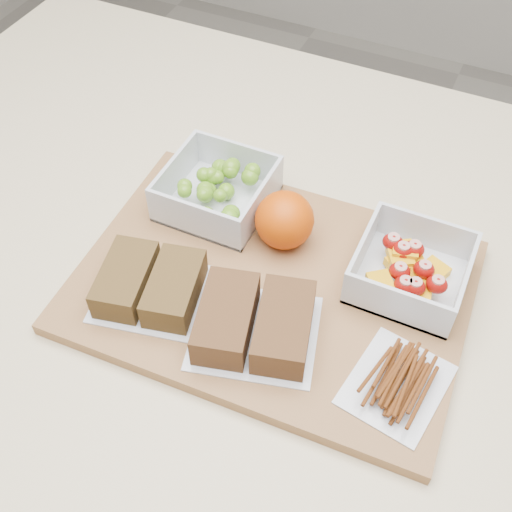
% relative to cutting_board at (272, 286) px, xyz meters
% --- Properties ---
extents(counter, '(1.20, 0.90, 0.90)m').
position_rel_cutting_board_xyz_m(counter, '(-0.02, 0.01, -0.46)').
color(counter, beige).
rests_on(counter, ground).
extents(cutting_board, '(0.43, 0.32, 0.02)m').
position_rel_cutting_board_xyz_m(cutting_board, '(0.00, 0.00, 0.00)').
color(cutting_board, olive).
rests_on(cutting_board, counter).
extents(grape_container, '(0.12, 0.12, 0.05)m').
position_rel_cutting_board_xyz_m(grape_container, '(-0.11, 0.09, 0.03)').
color(grape_container, silver).
rests_on(grape_container, cutting_board).
extents(fruit_container, '(0.12, 0.12, 0.05)m').
position_rel_cutting_board_xyz_m(fruit_container, '(0.13, 0.06, 0.03)').
color(fruit_container, silver).
rests_on(fruit_container, cutting_board).
extents(orange, '(0.07, 0.07, 0.07)m').
position_rel_cutting_board_xyz_m(orange, '(-0.01, 0.06, 0.04)').
color(orange, '#D54905').
rests_on(orange, cutting_board).
extents(sandwich_bag_left, '(0.14, 0.13, 0.04)m').
position_rel_cutting_board_xyz_m(sandwich_bag_left, '(-0.11, -0.07, 0.03)').
color(sandwich_bag_left, silver).
rests_on(sandwich_bag_left, cutting_board).
extents(sandwich_bag_center, '(0.15, 0.14, 0.04)m').
position_rel_cutting_board_xyz_m(sandwich_bag_center, '(0.01, -0.07, 0.03)').
color(sandwich_bag_center, silver).
rests_on(sandwich_bag_center, cutting_board).
extents(pretzel_bag, '(0.10, 0.12, 0.02)m').
position_rel_cutting_board_xyz_m(pretzel_bag, '(0.16, -0.07, 0.02)').
color(pretzel_bag, silver).
rests_on(pretzel_bag, cutting_board).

